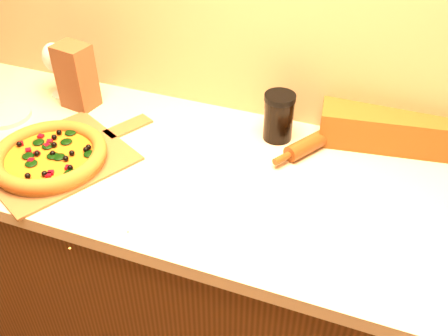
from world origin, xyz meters
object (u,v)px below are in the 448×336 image
Objects in this scene: pizza_peel at (60,157)px; side_plate at (6,115)px; wine_glass at (54,59)px; rolling_pin at (319,139)px; pizza at (49,156)px; dark_jar at (279,117)px.

side_plate is at bearing -175.32° from pizza_peel.
wine_glass is at bearing 66.18° from side_plate.
rolling_pin is 0.89m from wine_glass.
wine_glass is (-0.88, -0.01, 0.11)m from rolling_pin.
pizza reaches higher than rolling_pin.
pizza_peel is 2.91× the size of wine_glass.
rolling_pin is 2.14× the size of dark_jar.
pizza_peel is at bearing -22.60° from side_plate.
pizza_peel is 0.04m from pizza.
rolling_pin is 1.99× the size of side_plate.
rolling_pin is 1.68× the size of wine_glass.
dark_jar is at bearing 31.99° from pizza.
rolling_pin is at bearing 26.97° from pizza.
dark_jar is (0.76, 0.01, -0.06)m from wine_glass.
pizza is 0.66m from dark_jar.
pizza is 0.77m from rolling_pin.
rolling_pin reaches higher than side_plate.
side_plate is (-0.28, 0.15, -0.02)m from pizza.
wine_glass is 0.76m from dark_jar.
dark_jar is (0.56, 0.35, 0.05)m from pizza.
pizza is 1.71× the size of wine_glass.
dark_jar is at bearing 57.03° from pizza_peel.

